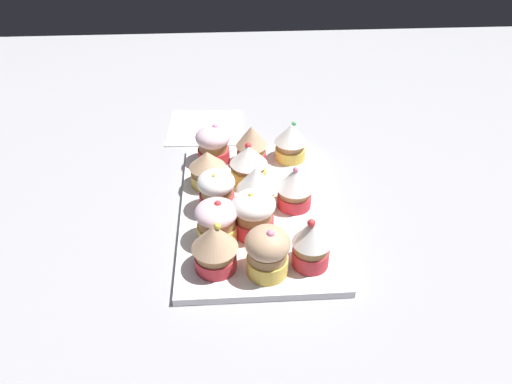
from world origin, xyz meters
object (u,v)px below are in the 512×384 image
object	(u,v)px
baking_tray	(256,210)
cupcake_12	(312,242)
cupcake_3	(217,221)
cupcake_7	(255,188)
cupcake_0	(213,144)
cupcake_8	(254,213)
cupcake_11	(295,188)
cupcake_10	(291,141)
cupcake_6	(249,163)
cupcake_2	(216,192)
cupcake_9	(268,251)
napkin	(205,127)
cupcake_1	(208,168)
cupcake_5	(250,144)
cupcake_4	(215,246)

from	to	relation	value
baking_tray	cupcake_12	distance (cm)	15.91
cupcake_3	cupcake_7	xyz separation A→B (cm)	(-7.12, 6.04, 0.48)
cupcake_0	cupcake_8	bearing A→B (deg)	16.62
cupcake_3	cupcake_12	size ratio (longest dim) A/B	0.86
baking_tray	cupcake_11	world-z (taller)	cupcake_11
cupcake_7	cupcake_10	distance (cm)	16.59
cupcake_0	cupcake_6	distance (cm)	9.36
cupcake_8	cupcake_11	xyz separation A→B (cm)	(-5.93, 6.99, 0.00)
cupcake_2	cupcake_9	world-z (taller)	cupcake_9
cupcake_3	cupcake_11	xyz separation A→B (cm)	(-7.13, 12.51, 0.27)
cupcake_9	cupcake_11	distance (cm)	15.51
baking_tray	cupcake_9	world-z (taller)	cupcake_9
cupcake_11	napkin	bearing A→B (deg)	-152.49
cupcake_12	cupcake_8	bearing A→B (deg)	-133.99
cupcake_0	cupcake_6	size ratio (longest dim) A/B	0.97
cupcake_7	cupcake_10	size ratio (longest dim) A/B	1.04
cupcake_1	cupcake_6	bearing A→B (deg)	94.06
cupcake_2	cupcake_9	xyz separation A→B (cm)	(14.37, 6.95, 0.27)
cupcake_5	cupcake_11	size ratio (longest dim) A/B	1.01
baking_tray	cupcake_1	world-z (taller)	cupcake_1
cupcake_7	cupcake_9	xyz separation A→B (cm)	(14.45, 0.88, -0.08)
cupcake_0	cupcake_5	size ratio (longest dim) A/B	0.96
cupcake_5	cupcake_7	bearing A→B (deg)	0.18
cupcake_7	cupcake_5	bearing A→B (deg)	-179.82
cupcake_6	napkin	world-z (taller)	cupcake_6
cupcake_0	cupcake_8	world-z (taller)	cupcake_8
cupcake_5	cupcake_4	bearing A→B (deg)	-13.02
baking_tray	cupcake_8	bearing A→B (deg)	-6.74
cupcake_4	cupcake_12	xyz separation A→B (cm)	(0.14, 13.33, 0.08)
cupcake_5	cupcake_7	distance (cm)	13.76
cupcake_2	cupcake_11	distance (cm)	12.55
cupcake_1	cupcake_8	xyz separation A→B (cm)	(13.18, 7.09, 0.36)
cupcake_3	cupcake_12	xyz separation A→B (cm)	(6.12, 13.11, 0.58)
cupcake_4	cupcake_9	bearing A→B (deg)	79.27
cupcake_0	cupcake_1	world-z (taller)	cupcake_0
napkin	cupcake_5	bearing A→B (deg)	29.31
cupcake_9	cupcake_8	bearing A→B (deg)	-170.73
cupcake_11	napkin	world-z (taller)	cupcake_11
cupcake_6	cupcake_4	bearing A→B (deg)	-15.22
cupcake_7	cupcake_10	xyz separation A→B (cm)	(-14.78, 7.52, -0.25)
cupcake_4	cupcake_9	world-z (taller)	same
cupcake_6	cupcake_8	xyz separation A→B (cm)	(13.68, 0.07, 0.07)
cupcake_10	cupcake_1	bearing A→B (deg)	-63.56
cupcake_3	cupcake_7	bearing A→B (deg)	139.69
cupcake_1	cupcake_11	bearing A→B (deg)	62.73
cupcake_12	napkin	size ratio (longest dim) A/B	0.54
cupcake_6	cupcake_3	bearing A→B (deg)	-20.15
cupcake_1	cupcake_0	bearing A→B (deg)	173.27
cupcake_8	cupcake_11	bearing A→B (deg)	130.33
baking_tray	cupcake_7	distance (cm)	4.58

